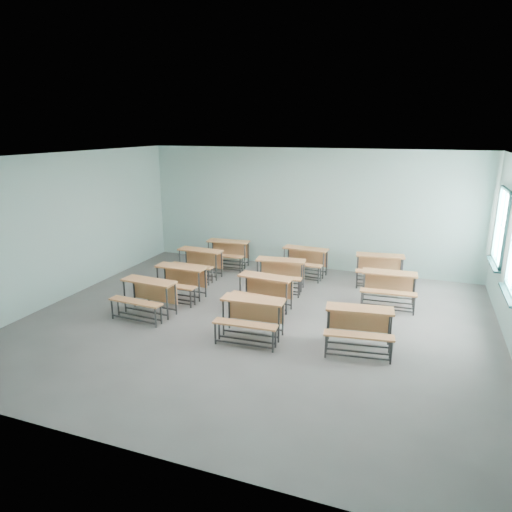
# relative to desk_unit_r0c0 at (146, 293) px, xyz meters

# --- Properties ---
(room) EXTENTS (9.04, 8.04, 3.24)m
(room) POSITION_rel_desk_unit_r0c0_xyz_m (2.29, 0.45, 1.12)
(room) COLOR slate
(room) RESTS_ON ground
(desk_unit_r0c0) EXTENTS (1.19, 0.84, 0.72)m
(desk_unit_r0c0) POSITION_rel_desk_unit_r0c0_xyz_m (0.00, 0.00, 0.00)
(desk_unit_r0c0) COLOR #C97E48
(desk_unit_r0c0) RESTS_ON ground
(desk_unit_r0c1) EXTENTS (1.18, 0.83, 0.72)m
(desk_unit_r0c1) POSITION_rel_desk_unit_r0c0_xyz_m (2.37, -0.24, 0.00)
(desk_unit_r0c1) COLOR #C97E48
(desk_unit_r0c1) RESTS_ON ground
(desk_unit_r0c2) EXTENTS (1.24, 0.92, 0.72)m
(desk_unit_r0c2) POSITION_rel_desk_unit_r0c0_xyz_m (4.25, -0.02, 0.00)
(desk_unit_r0c2) COLOR #C97E48
(desk_unit_r0c2) RESTS_ON ground
(desk_unit_r1c0) EXTENTS (1.16, 0.78, 0.72)m
(desk_unit_r1c0) POSITION_rel_desk_unit_r0c0_xyz_m (0.14, 1.08, 0.00)
(desk_unit_r1c0) COLOR #C97E48
(desk_unit_r1c0) RESTS_ON ground
(desk_unit_r1c1) EXTENTS (1.20, 0.85, 0.72)m
(desk_unit_r1c1) POSITION_rel_desk_unit_r0c0_xyz_m (2.14, 1.08, 0.00)
(desk_unit_r1c1) COLOR #C97E48
(desk_unit_r1c1) RESTS_ON ground
(desk_unit_r2c0) EXTENTS (1.18, 0.83, 0.72)m
(desk_unit_r2c0) POSITION_rel_desk_unit_r0c0_xyz_m (-0.12, 2.54, 0.00)
(desk_unit_r2c0) COLOR #C97E48
(desk_unit_r2c0) RESTS_ON ground
(desk_unit_r2c1) EXTENTS (1.21, 0.88, 0.72)m
(desk_unit_r2c1) POSITION_rel_desk_unit_r0c0_xyz_m (2.08, 2.39, 0.00)
(desk_unit_r2c1) COLOR #C97E48
(desk_unit_r2c1) RESTS_ON ground
(desk_unit_r2c2) EXTENTS (1.19, 0.84, 0.72)m
(desk_unit_r2c2) POSITION_rel_desk_unit_r0c0_xyz_m (4.57, 2.25, 0.00)
(desk_unit_r2c2) COLOR #C97E48
(desk_unit_r2c2) RESTS_ON ground
(desk_unit_r3c0) EXTENTS (1.19, 0.84, 0.72)m
(desk_unit_r3c0) POSITION_rel_desk_unit_r0c0_xyz_m (0.18, 3.65, 0.00)
(desk_unit_r3c0) COLOR #C97E48
(desk_unit_r3c0) RESTS_ON ground
(desk_unit_r3c1) EXTENTS (1.20, 0.85, 0.72)m
(desk_unit_r3c1) POSITION_rel_desk_unit_r0c0_xyz_m (2.36, 3.61, 0.00)
(desk_unit_r3c1) COLOR #C97E48
(desk_unit_r3c1) RESTS_ON ground
(desk_unit_r3c2) EXTENTS (1.24, 0.91, 0.72)m
(desk_unit_r3c2) POSITION_rel_desk_unit_r0c0_xyz_m (4.25, 3.61, 0.00)
(desk_unit_r3c2) COLOR #C97E48
(desk_unit_r3c2) RESTS_ON ground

